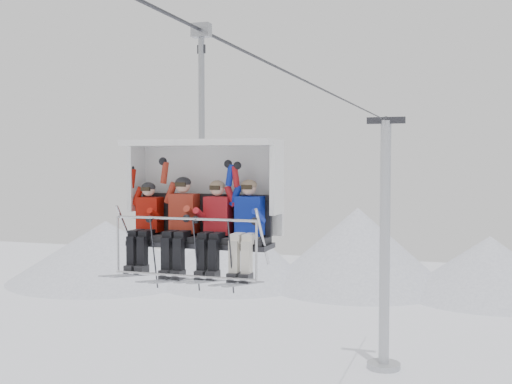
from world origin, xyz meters
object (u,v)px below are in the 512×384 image
(lift_tower_right, at_px, (385,262))
(skier_far_left, at_px, (146,222))
(chairlift_carrier, at_px, (205,191))
(skier_center_left, at_px, (181,221))
(skier_center_right, at_px, (215,224))
(skier_far_right, at_px, (247,224))

(lift_tower_right, distance_m, skier_far_left, 25.40)
(chairlift_carrier, height_order, skier_center_left, chairlift_carrier)
(skier_far_left, height_order, skier_center_right, skier_center_right)
(skier_far_left, bearing_deg, lift_tower_right, 87.90)
(lift_tower_right, relative_size, skier_far_left, 7.99)
(chairlift_carrier, xyz_separation_m, skier_center_right, (0.31, -0.31, -0.50))
(skier_center_left, height_order, skier_center_right, skier_center_left)
(chairlift_carrier, relative_size, skier_far_right, 2.36)
(chairlift_carrier, relative_size, skier_center_left, 2.33)
(lift_tower_right, height_order, chairlift_carrier, lift_tower_right)
(skier_far_left, distance_m, skier_center_right, 1.22)
(chairlift_carrier, height_order, skier_far_right, chairlift_carrier)
(chairlift_carrier, bearing_deg, lift_tower_right, 90.00)
(skier_far_left, distance_m, skier_center_left, 0.63)
(lift_tower_right, xyz_separation_m, skier_far_right, (0.84, -24.99, 4.44))
(skier_far_right, bearing_deg, lift_tower_right, 91.93)
(lift_tower_right, relative_size, skier_center_left, 7.89)
(lift_tower_right, relative_size, skier_far_right, 7.99)
(skier_center_right, bearing_deg, lift_tower_right, 90.70)
(lift_tower_right, distance_m, skier_far_right, 25.40)
(chairlift_carrier, distance_m, skier_far_right, 1.02)
(chairlift_carrier, bearing_deg, skier_center_right, -45.24)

